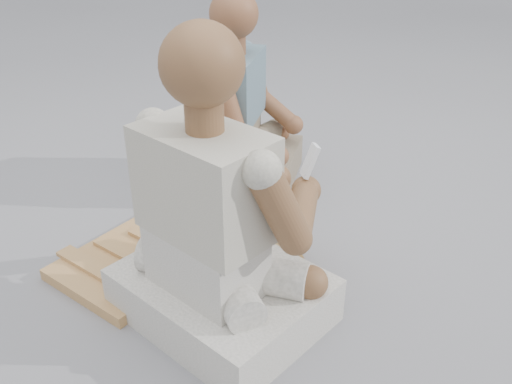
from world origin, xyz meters
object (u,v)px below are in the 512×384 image
tool_tray (230,269)px  carved_panel (147,255)px  companion (241,125)px  craftsman (219,231)px

tool_tray → carved_panel: bearing=123.7°
carved_panel → companion: (0.63, 0.36, 0.28)m
craftsman → carved_panel: bearing=176.1°
carved_panel → tool_tray: bearing=-56.3°
craftsman → companion: size_ratio=1.10×
tool_tray → companion: size_ratio=0.70×
tool_tray → craftsman: size_ratio=0.64×
carved_panel → tool_tray: size_ratio=1.04×
carved_panel → craftsman: 0.54m
craftsman → companion: (0.53, 0.79, -0.04)m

